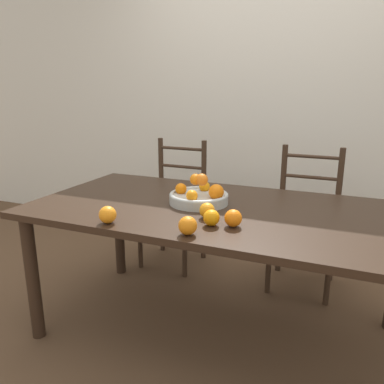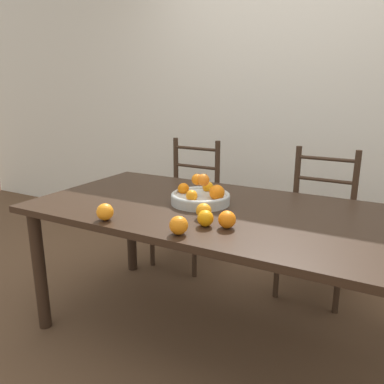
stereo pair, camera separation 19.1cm
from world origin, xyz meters
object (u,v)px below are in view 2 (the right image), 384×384
object	(u,v)px
chair_right	(317,226)
orange_loose_1	(227,219)
orange_loose_3	(204,211)
orange_loose_4	(205,218)
orange_loose_0	(105,212)
fruit_bowl	(201,196)
chair_left	(187,205)
orange_loose_2	(178,225)

from	to	relation	value
chair_right	orange_loose_1	bearing A→B (deg)	-101.39
orange_loose_3	orange_loose_4	xyz separation A→B (m)	(0.05, -0.09, 0.00)
orange_loose_1	orange_loose_4	distance (m)	0.10
orange_loose_0	chair_right	size ratio (longest dim) A/B	0.08
fruit_bowl	chair_left	size ratio (longest dim) A/B	0.33
orange_loose_3	orange_loose_4	distance (m)	0.11
fruit_bowl	orange_loose_3	distance (m)	0.24
orange_loose_0	orange_loose_3	distance (m)	0.46
orange_loose_0	chair_right	bearing A→B (deg)	57.28
orange_loose_3	chair_left	world-z (taller)	chair_left
orange_loose_3	chair_right	distance (m)	1.07
orange_loose_3	chair_right	world-z (taller)	chair_right
orange_loose_3	chair_left	distance (m)	1.18
orange_loose_0	orange_loose_3	bearing A→B (deg)	31.63
orange_loose_1	chair_right	size ratio (longest dim) A/B	0.08
orange_loose_0	orange_loose_1	size ratio (longest dim) A/B	1.02
orange_loose_0	orange_loose_1	world-z (taller)	orange_loose_0
orange_loose_1	orange_loose_2	xyz separation A→B (m)	(-0.15, -0.17, 0.00)
fruit_bowl	orange_loose_2	world-z (taller)	fruit_bowl
chair_left	chair_right	size ratio (longest dim) A/B	1.00
fruit_bowl	orange_loose_3	xyz separation A→B (m)	(0.12, -0.21, -0.01)
orange_loose_3	chair_right	bearing A→B (deg)	68.65
orange_loose_3	fruit_bowl	bearing A→B (deg)	120.45
orange_loose_2	orange_loose_1	bearing A→B (deg)	47.75
fruit_bowl	orange_loose_1	bearing A→B (deg)	-45.45
fruit_bowl	orange_loose_4	distance (m)	0.35
fruit_bowl	chair_left	world-z (taller)	chair_left
orange_loose_2	orange_loose_4	xyz separation A→B (m)	(0.06, 0.14, -0.00)
orange_loose_2	orange_loose_3	bearing A→B (deg)	89.11
fruit_bowl	orange_loose_4	bearing A→B (deg)	-59.51
fruit_bowl	orange_loose_3	bearing A→B (deg)	-59.55
orange_loose_3	orange_loose_0	bearing A→B (deg)	-148.37
chair_left	chair_right	distance (m)	0.99
orange_loose_2	orange_loose_4	world-z (taller)	orange_loose_2
orange_loose_4	chair_left	world-z (taller)	chair_left
orange_loose_0	chair_right	distance (m)	1.45
fruit_bowl	chair_right	size ratio (longest dim) A/B	0.33
orange_loose_0	orange_loose_2	bearing A→B (deg)	1.33
orange_loose_4	orange_loose_3	bearing A→B (deg)	120.59
orange_loose_1	orange_loose_0	bearing A→B (deg)	-162.01
orange_loose_0	orange_loose_3	xyz separation A→B (m)	(0.40, 0.24, -0.00)
orange_loose_1	chair_left	size ratio (longest dim) A/B	0.08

